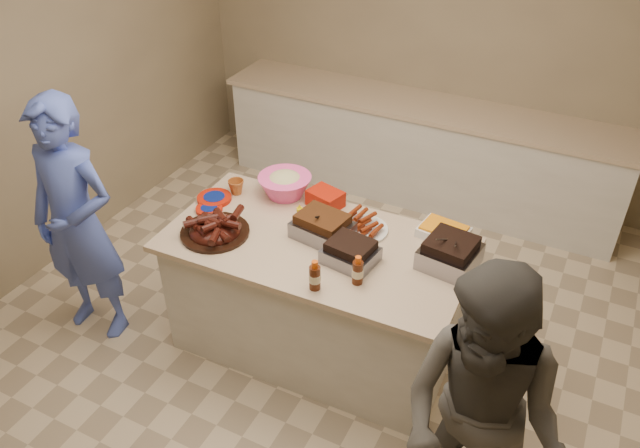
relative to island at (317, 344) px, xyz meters
The scene contains 19 objects.
room 0.08m from the island, 134.39° to the right, with size 4.50×5.00×2.70m, color gray, non-canonical shape.
back_counter 2.19m from the island, 91.50° to the left, with size 3.60×0.64×0.90m, color silver, non-canonical shape.
island is the anchor object (origin of this frame).
rib_platter 1.07m from the island, 161.21° to the right, with size 0.42×0.42×0.17m, color #41130D, non-canonical shape.
pulled_pork_tray 0.87m from the island, 81.48° to the left, with size 0.34×0.26×0.10m, color #47230F.
brisket_tray 0.91m from the island, 17.23° to the right, with size 0.29×0.24×0.09m, color black.
roasting_pan 1.17m from the island, 10.41° to the left, with size 0.30×0.30×0.12m, color gray.
coleslaw_bowl 1.04m from the island, 138.43° to the left, with size 0.36×0.36×0.24m, color #FF4FA3, non-canonical shape.
sausage_plate 0.92m from the island, 49.50° to the left, with size 0.32×0.32×0.05m, color silver.
mac_cheese_dish 1.17m from the island, 31.00° to the left, with size 0.29×0.21×0.08m, color orange.
bbq_bottle_a 0.97m from the island, 64.22° to the right, with size 0.06×0.06×0.19m, color #441B0A.
bbq_bottle_b 0.98m from the island, 32.24° to the right, with size 0.06×0.06×0.18m, color #441B0A.
mustard_bottle 0.91m from the island, 139.77° to the left, with size 0.04×0.04×0.11m, color yellow.
sauce_bowl 0.88m from the island, 108.75° to the left, with size 0.12×0.04×0.12m, color silver.
plate_stack_large 1.20m from the island, behind, with size 0.23×0.23×0.03m, color #A81706.
plate_stack_small 1.16m from the island, behind, with size 0.17×0.17×0.02m, color #A81706.
plastic_cup 1.16m from the island, 161.15° to the left, with size 0.11×0.10×0.11m, color #9B511F.
basket_stack 0.96m from the island, 108.35° to the left, with size 0.21×0.16×0.11m, color #A81706.
guest_blue 1.53m from the island, 161.53° to the right, with size 0.62×1.71×0.41m, color #4D64D0.
Camera 1 is at (1.42, -2.62, 3.11)m, focal length 35.00 mm.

